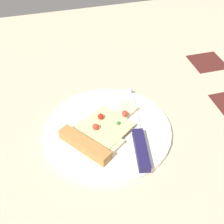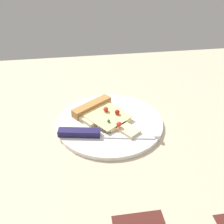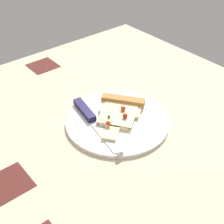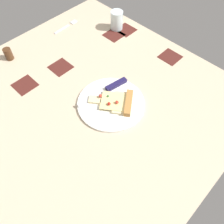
% 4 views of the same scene
% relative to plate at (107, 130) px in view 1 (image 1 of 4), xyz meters
% --- Properties ---
extents(ground_plane, '(1.12, 1.12, 0.03)m').
position_rel_plate_xyz_m(ground_plane, '(0.06, -0.09, -0.02)').
color(ground_plane, '#C6B293').
rests_on(ground_plane, ground).
extents(plate, '(0.27, 0.27, 0.01)m').
position_rel_plate_xyz_m(plate, '(0.00, 0.00, 0.00)').
color(plate, white).
rests_on(plate, ground_plane).
extents(pizza_slice, '(0.16, 0.19, 0.03)m').
position_rel_plate_xyz_m(pizza_slice, '(-0.01, 0.02, 0.01)').
color(pizza_slice, beige).
rests_on(pizza_slice, plate).
extents(knife, '(0.24, 0.06, 0.02)m').
position_rel_plate_xyz_m(knife, '(-0.04, -0.06, 0.01)').
color(knife, silver).
rests_on(knife, plate).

